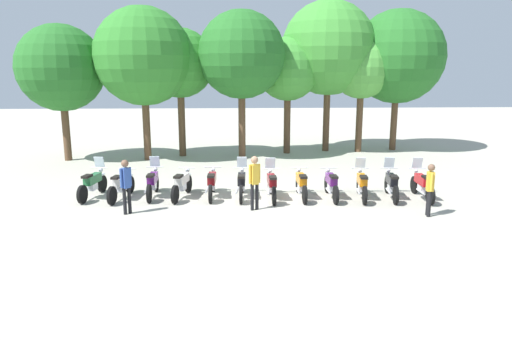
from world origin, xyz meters
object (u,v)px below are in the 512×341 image
Objects in this scene: motorcycle_5 at (242,183)px; motorcycle_9 at (362,184)px; motorcycle_0 at (93,183)px; motorcycle_10 at (391,184)px; motorcycle_3 at (182,184)px; motorcycle_7 at (301,184)px; person_1 at (430,186)px; tree_3 at (242,55)px; person_0 at (255,178)px; tree_7 at (398,57)px; motorcycle_2 at (153,182)px; motorcycle_8 at (331,184)px; tree_0 at (61,68)px; motorcycle_4 at (212,183)px; tree_4 at (288,70)px; tree_1 at (143,57)px; person_2 at (126,182)px; tree_6 at (362,68)px; motorcycle_1 at (121,185)px; motorcycle_6 at (272,184)px; tree_2 at (180,64)px; motorcycle_11 at (422,184)px; tree_5 at (329,48)px.

motorcycle_5 and motorcycle_9 have the same top height.
motorcycle_0 is 10.61m from motorcycle_10.
motorcycle_3 is 0.99× the size of motorcycle_9.
motorcycle_7 is 1.33× the size of person_1.
person_0 is at bearing -88.32° from tree_3.
tree_7 is at bearing -11.20° from motorcycle_10.
motorcycle_8 is at bearing -94.56° from motorcycle_2.
motorcycle_9 is at bearing -30.90° from tree_0.
motorcycle_4 is 10.43m from tree_4.
motorcycle_10 is at bearing -92.86° from motorcycle_8.
motorcycle_4 is at bearing 18.15° from person_0.
person_1 is at bearing -107.10° from motorcycle_2.
tree_1 is at bearing -176.12° from tree_3.
motorcycle_10 is at bearing -37.68° from tree_1.
person_2 is 0.28× the size of tree_6.
motorcycle_1 is at bearing 95.30° from motorcycle_9.
motorcycle_0 reaches higher than motorcycle_8.
tree_4 reaches higher than motorcycle_7.
tree_6 reaches higher than person_1.
motorcycle_6 is at bearing 96.34° from motorcycle_10.
tree_1 is 1.14× the size of tree_2.
motorcycle_11 is at bearing -102.27° from person_0.
motorcycle_10 is (4.25, -0.09, 0.00)m from motorcycle_6.
motorcycle_0 is 8.48m from motorcycle_8.
tree_1 reaches higher than motorcycle_1.
motorcycle_2 is 0.29× the size of tree_1.
motorcycle_1 is at bearing -98.31° from tree_2.
person_1 is (5.78, -2.43, 0.44)m from motorcycle_5.
tree_1 reaches higher than person_2.
motorcycle_11 is 10.93m from tree_4.
motorcycle_7 is at bearing -93.50° from motorcycle_4.
motorcycle_8 is at bearing 94.50° from motorcycle_10.
motorcycle_3 is 10.88m from tree_4.
motorcycle_1 is 11.99m from tree_4.
motorcycle_4 is at bearing 85.71° from motorcycle_5.
motorcycle_3 is at bearing 88.31° from motorcycle_11.
tree_4 is at bearing 28.56° from tree_3.
person_1 is 13.30m from tree_7.
tree_0 reaches higher than tree_2.
motorcycle_8 is (1.06, -0.07, 0.00)m from motorcycle_7.
tree_7 reaches higher than motorcycle_9.
person_1 is 0.22× the size of tree_1.
tree_5 is at bearing -177.37° from tree_7.
tree_0 is (-4.40, 7.38, 4.04)m from motorcycle_1.
motorcycle_2 is 1.26× the size of person_2.
person_0 reaches higher than motorcycle_8.
tree_1 reaches higher than motorcycle_9.
tree_6 is (6.22, 10.86, 3.51)m from person_0.
tree_4 is (5.78, 8.78, 3.96)m from motorcycle_2.
motorcycle_9 is 1.25× the size of person_2.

